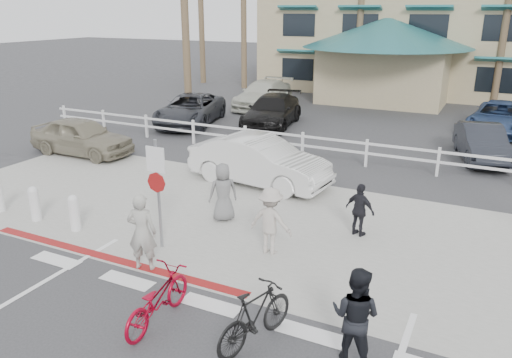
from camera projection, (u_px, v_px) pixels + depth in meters
The scene contains 24 objects.
ground at pixel (193, 322), 8.90m from camera, with size 140.00×140.00×0.00m, color #333335.
sidewalk_plaza at pixel (290, 228), 12.72m from camera, with size 22.00×7.00×0.01m, color gray.
cross_street at pixel (337, 182), 16.12m from camera, with size 40.00×5.00×0.01m, color #333335.
parking_lot at pixel (397, 124), 24.18m from camera, with size 50.00×16.00×0.01m, color #333335.
curb_red at pixel (110, 258), 11.17m from camera, with size 7.00×0.25×0.02m, color maroon.
rail_fence at pixel (369, 154), 17.44m from camera, with size 29.40×0.16×1.00m, color silver, non-canonical shape.
building at pixel (476, 3), 32.54m from camera, with size 28.00×16.00×11.30m, color tan, non-canonical shape.
sign_post at pixel (158, 189), 11.26m from camera, with size 0.50×0.10×2.90m, color gray, non-canonical shape.
bollard_0 at pixel (74, 213), 12.46m from camera, with size 0.26×0.26×0.95m, color silver, non-canonical shape.
bollard_1 at pixel (35, 204), 13.04m from camera, with size 0.26×0.26×0.95m, color silver, non-canonical shape.
bike_red at pixel (157, 299), 8.76m from camera, with size 0.64×1.83×0.96m, color maroon.
rider_red at pixel (142, 232), 10.47m from camera, with size 0.63×0.41×1.72m, color #9D9C93.
bike_black at pixel (255, 316), 8.18m from camera, with size 0.50×1.76×1.06m, color black.
rider_black at pixel (356, 316), 7.68m from camera, with size 0.80×0.62×1.64m, color black.
pedestrian_a at pixel (271, 221), 11.20m from camera, with size 1.01×0.58×1.57m, color #B2A89E.
pedestrian_child at pixel (360, 210), 12.10m from camera, with size 0.79×0.33×1.34m, color black.
pedestrian_b at pixel (223, 192), 12.98m from camera, with size 0.76×0.49×1.55m, color slate.
car_white_sedan at pixel (259, 161), 15.71m from camera, with size 1.60×4.60×1.52m, color silver.
car_red_compact at pixel (82, 136), 18.96m from camera, with size 1.67×4.16×1.42m, color gray.
lot_car_0 at pixel (190, 110), 23.93m from camera, with size 2.37×5.14×1.43m, color #2B2D33.
lot_car_1 at pixel (272, 111), 23.49m from camera, with size 2.03×5.00×1.45m, color black.
lot_car_3 at pixel (482, 143), 18.27m from camera, with size 1.38×3.96×1.30m, color black.
lot_car_4 at pixel (263, 95), 27.95m from camera, with size 2.07×5.10×1.48m, color beige.
lot_car_5 at pixel (500, 118), 22.24m from camera, with size 2.30×4.98×1.38m, color navy.
Camera 1 is at (4.36, -6.31, 5.31)m, focal length 35.00 mm.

